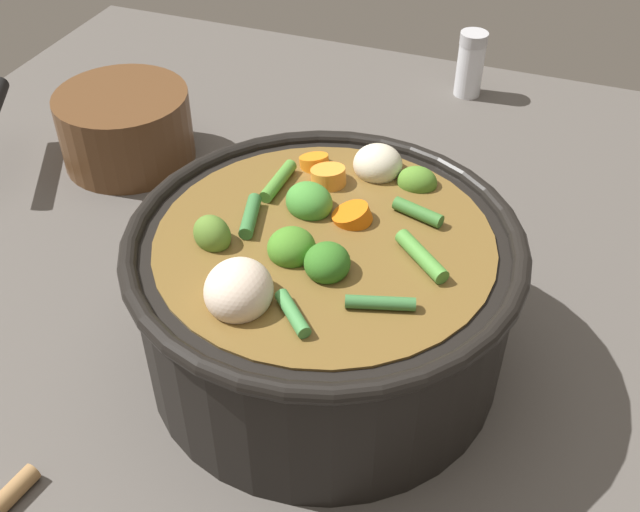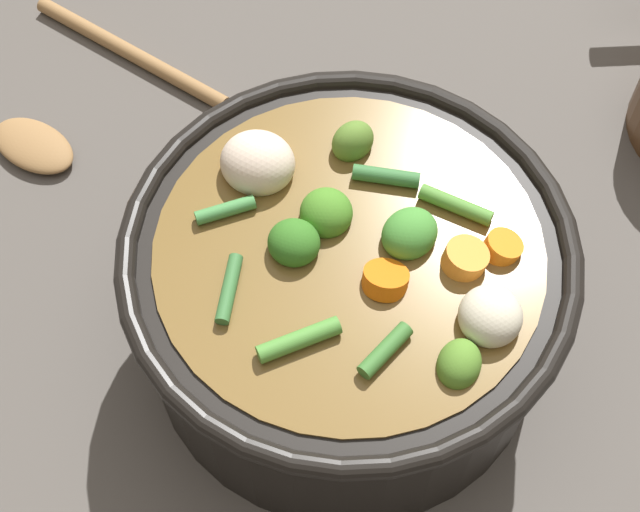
# 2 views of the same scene
# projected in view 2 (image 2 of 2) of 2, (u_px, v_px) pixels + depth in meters

# --- Properties ---
(ground_plane) EXTENTS (1.10, 1.10, 0.00)m
(ground_plane) POSITION_uv_depth(u_px,v_px,m) (345.00, 336.00, 0.68)
(ground_plane) COLOR #514C47
(cooking_pot) EXTENTS (0.29, 0.29, 0.15)m
(cooking_pot) POSITION_uv_depth(u_px,v_px,m) (347.00, 292.00, 0.62)
(cooking_pot) COLOR black
(cooking_pot) RESTS_ON ground_plane
(wooden_spoon) EXTENTS (0.20, 0.17, 0.01)m
(wooden_spoon) POSITION_uv_depth(u_px,v_px,m) (76.00, 105.00, 0.78)
(wooden_spoon) COLOR olive
(wooden_spoon) RESTS_ON ground_plane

